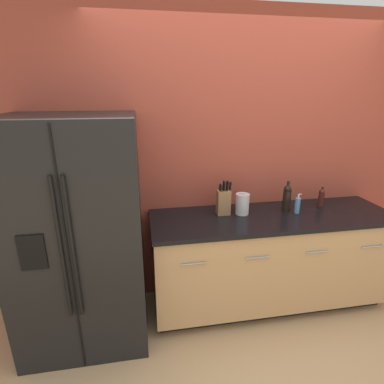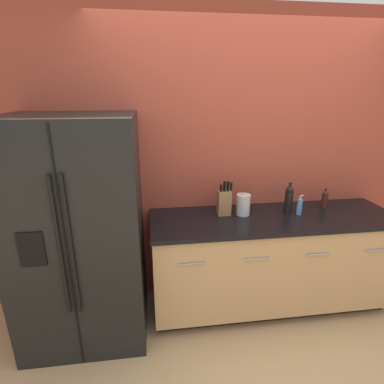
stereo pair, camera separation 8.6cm
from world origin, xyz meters
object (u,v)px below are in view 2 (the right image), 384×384
Objects in this scene: steel_canister at (243,205)px; soap_dispenser at (299,207)px; wine_bottle at (289,199)px; oil_bottle at (325,199)px; knife_block at (224,202)px; refrigerator at (81,233)px.

soap_dispenser is at bearing -7.43° from steel_canister.
wine_bottle is 1.50× the size of oil_bottle.
knife_block reaches higher than steel_canister.
wine_bottle reaches higher than oil_bottle.
refrigerator is 5.88× the size of knife_block.
oil_bottle reaches higher than soap_dispenser.
oil_bottle is at bearing 4.03° from steel_canister.
soap_dispenser is at bearing 2.54° from refrigerator.
soap_dispenser is 0.49m from steel_canister.
knife_block is 0.17m from steel_canister.
knife_block reaches higher than soap_dispenser.
steel_canister is at bearing 172.57° from soap_dispenser.
refrigerator is 10.02× the size of soap_dispenser.
wine_bottle is (1.74, 0.14, 0.14)m from refrigerator.
wine_bottle is 1.55× the size of soap_dispenser.
refrigerator is 8.95× the size of steel_canister.
wine_bottle is at bearing 140.51° from soap_dispenser.
steel_canister reaches higher than soap_dispenser.
steel_canister reaches higher than oil_bottle.
refrigerator is at bearing -173.85° from steel_canister.
knife_block is at bearing 8.26° from refrigerator.
knife_block is 1.65× the size of oil_bottle.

